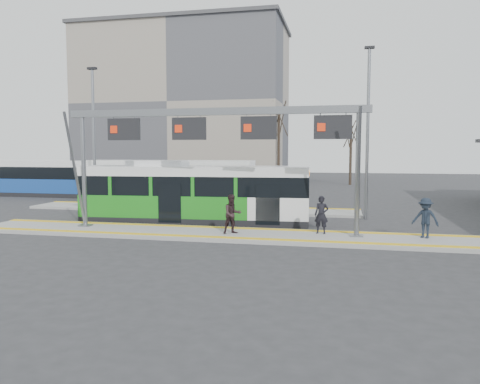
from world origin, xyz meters
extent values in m
plane|color=#2D2D30|center=(0.00, 0.00, 0.00)|extent=(120.00, 120.00, 0.00)
cube|color=gray|center=(0.00, 0.00, 0.07)|extent=(22.00, 3.00, 0.15)
cube|color=gray|center=(-4.00, 8.00, 0.07)|extent=(20.00, 3.00, 0.15)
cube|color=yellow|center=(0.00, 1.15, 0.16)|extent=(22.00, 0.35, 0.02)
cube|color=yellow|center=(0.00, -1.15, 0.16)|extent=(22.00, 0.35, 0.02)
cube|color=yellow|center=(-4.00, 9.15, 0.16)|extent=(20.00, 0.35, 0.02)
cylinder|color=slate|center=(-6.50, 0.30, 2.67)|extent=(0.20, 0.20, 5.05)
cube|color=slate|center=(-6.50, 0.30, 0.18)|extent=(0.50, 0.50, 0.06)
cylinder|color=slate|center=(-6.50, -0.40, 2.67)|extent=(0.12, 1.46, 4.90)
cylinder|color=slate|center=(5.50, 0.30, 2.67)|extent=(0.20, 0.20, 5.05)
cube|color=slate|center=(5.50, 0.30, 0.18)|extent=(0.50, 0.50, 0.06)
cylinder|color=slate|center=(5.50, -0.40, 2.67)|extent=(0.12, 1.46, 4.90)
cube|color=slate|center=(-0.50, 0.30, 5.20)|extent=(13.00, 0.25, 0.30)
cube|color=black|center=(-4.50, 0.30, 4.50)|extent=(1.50, 0.12, 0.95)
cube|color=red|center=(-4.95, 0.23, 4.50)|extent=(0.32, 0.02, 0.32)
cube|color=black|center=(-1.50, 0.30, 4.50)|extent=(1.50, 0.12, 0.95)
cube|color=red|center=(-1.95, 0.23, 4.50)|extent=(0.32, 0.02, 0.32)
cube|color=black|center=(1.50, 0.30, 4.50)|extent=(1.50, 0.12, 0.95)
cube|color=red|center=(1.05, 0.23, 4.50)|extent=(0.32, 0.02, 0.32)
cube|color=black|center=(4.50, 0.30, 4.50)|extent=(1.50, 0.12, 0.95)
cube|color=red|center=(4.05, 0.23, 4.50)|extent=(0.32, 0.02, 0.32)
cube|color=gray|center=(-14.00, 36.00, 9.00)|extent=(24.00, 12.00, 18.00)
cube|color=#3F3F42|center=(-14.00, 36.00, 18.20)|extent=(24.50, 12.50, 0.40)
cube|color=black|center=(-2.25, 3.35, 0.16)|extent=(11.38, 3.11, 0.33)
cube|color=#1C7B1A|center=(-2.25, 3.35, 0.87)|extent=(11.38, 3.11, 1.08)
cube|color=black|center=(-2.25, 3.35, 1.87)|extent=(11.37, 3.04, 0.94)
cube|color=white|center=(-2.25, 3.35, 2.58)|extent=(11.38, 3.11, 0.47)
cube|color=orange|center=(3.35, 3.71, 2.48)|extent=(0.16, 1.67, 0.26)
cube|color=white|center=(-4.12, 3.23, 2.95)|extent=(2.91, 1.85, 0.28)
cylinder|color=black|center=(-6.11, 2.05, 0.47)|extent=(0.95, 0.34, 0.94)
cylinder|color=black|center=(-6.25, 4.14, 0.47)|extent=(0.95, 0.34, 0.94)
cylinder|color=black|center=(1.18, 2.53, 0.47)|extent=(0.95, 0.34, 0.94)
cylinder|color=black|center=(1.05, 4.61, 0.47)|extent=(0.95, 0.34, 0.94)
cube|color=black|center=(-6.80, 11.72, 0.17)|extent=(11.78, 2.98, 0.34)
cube|color=#1C7B1A|center=(-6.80, 11.72, 0.90)|extent=(11.78, 2.98, 1.12)
cube|color=black|center=(-6.80, 11.72, 1.95)|extent=(11.78, 2.90, 0.97)
cube|color=white|center=(-6.80, 11.72, 2.68)|extent=(11.78, 2.98, 0.49)
cylinder|color=black|center=(-10.84, 10.46, 0.49)|extent=(0.99, 0.33, 0.97)
cylinder|color=black|center=(-10.93, 12.64, 0.49)|extent=(0.99, 0.33, 0.97)
cylinder|color=black|center=(-3.25, 10.78, 0.49)|extent=(0.99, 0.33, 0.97)
cylinder|color=black|center=(-3.34, 12.96, 0.49)|extent=(0.99, 0.33, 0.97)
cube|color=black|center=(-16.56, 13.97, 0.16)|extent=(10.74, 2.39, 0.33)
cube|color=navy|center=(-16.56, 13.97, 0.86)|extent=(10.74, 2.39, 1.07)
cube|color=black|center=(-16.56, 13.97, 1.87)|extent=(10.74, 2.32, 0.93)
cube|color=white|center=(-16.56, 13.97, 2.57)|extent=(10.74, 2.39, 0.47)
cylinder|color=black|center=(-20.32, 12.93, 0.47)|extent=(0.93, 0.28, 0.93)
cylinder|color=black|center=(-20.32, 15.01, 0.47)|extent=(0.93, 0.28, 0.93)
cylinder|color=black|center=(-13.34, 12.93, 0.47)|extent=(0.93, 0.28, 0.93)
cylinder|color=black|center=(-13.34, 15.01, 0.47)|extent=(0.93, 0.28, 0.93)
imported|color=black|center=(4.09, 0.59, 0.93)|extent=(0.61, 0.43, 1.57)
imported|color=black|center=(0.50, -0.18, 0.96)|extent=(0.99, 0.94, 1.62)
imported|color=#19222E|center=(8.11, 0.47, 0.94)|extent=(1.17, 0.97, 1.58)
cylinder|color=#382B21|center=(-1.75, 30.80, 4.02)|extent=(0.28, 0.28, 8.04)
cylinder|color=#382B21|center=(5.73, 31.79, 3.10)|extent=(0.28, 0.28, 6.20)
cylinder|color=#382B21|center=(-23.88, 32.71, 3.63)|extent=(0.28, 0.28, 7.27)
cylinder|color=slate|center=(-8.66, 5.05, 4.04)|extent=(0.16, 0.16, 8.08)
cube|color=black|center=(-8.66, 5.05, 8.08)|extent=(0.50, 0.25, 0.12)
cylinder|color=slate|center=(6.13, 6.25, 4.39)|extent=(0.16, 0.16, 8.78)
cube|color=black|center=(6.13, 6.25, 8.78)|extent=(0.50, 0.25, 0.12)
camera|label=1|loc=(4.90, -18.78, 3.55)|focal=35.00mm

